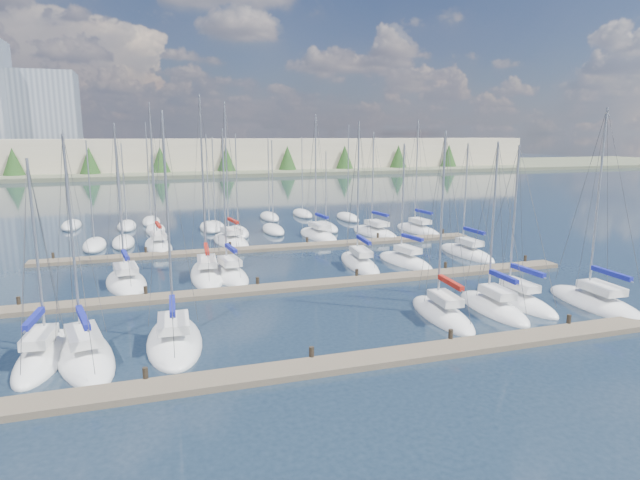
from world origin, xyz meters
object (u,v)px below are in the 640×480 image
object	(u,v)px
sailboat_m	(466,253)
sailboat_i	(207,274)
sailboat_h	(126,282)
sailboat_p	(318,235)
sailboat_n	(158,246)
sailboat_g	(595,303)
sailboat_c	(174,341)
sailboat_j	(229,274)
sailboat_k	(359,263)
sailboat_a	(44,356)
sailboat_f	(515,300)
sailboat_o	(231,241)
sailboat_r	(418,230)
sailboat_q	(375,233)
sailboat_b	(84,354)
sailboat_d	(442,314)
sailboat_e	(493,308)
sailboat_l	(405,261)

from	to	relation	value
sailboat_m	sailboat_i	size ratio (longest dim) A/B	0.74
sailboat_h	sailboat_p	world-z (taller)	sailboat_p
sailboat_m	sailboat_n	xyz separation A→B (m)	(-28.06, 12.54, 0.02)
sailboat_g	sailboat_m	size ratio (longest dim) A/B	1.22
sailboat_c	sailboat_m	size ratio (longest dim) A/B	1.18
sailboat_j	sailboat_m	bearing A→B (deg)	-4.14
sailboat_g	sailboat_k	distance (m)	18.80
sailboat_a	sailboat_f	xyz separation A→B (m)	(29.19, 0.56, 0.00)
sailboat_m	sailboat_o	distance (m)	24.29
sailboat_i	sailboat_r	distance (m)	29.04
sailboat_a	sailboat_f	size ratio (longest dim) A/B	0.96
sailboat_q	sailboat_r	bearing A→B (deg)	-7.45
sailboat_b	sailboat_p	distance (m)	35.26
sailboat_d	sailboat_e	xyz separation A→B (m)	(3.88, 0.13, -0.00)
sailboat_j	sailboat_l	world-z (taller)	sailboat_j
sailboat_a	sailboat_r	distance (m)	44.82
sailboat_i	sailboat_l	distance (m)	17.38
sailboat_l	sailboat_e	xyz separation A→B (m)	(-0.38, -13.51, 0.01)
sailboat_b	sailboat_m	bearing A→B (deg)	11.99
sailboat_i	sailboat_a	bearing A→B (deg)	-121.02
sailboat_n	sailboat_r	distance (m)	29.56
sailboat_a	sailboat_l	world-z (taller)	sailboat_l
sailboat_l	sailboat_q	distance (m)	14.28
sailboat_k	sailboat_p	distance (m)	13.96
sailboat_m	sailboat_o	xyz separation A→B (m)	(-20.65, 12.80, 0.01)
sailboat_h	sailboat_n	bearing A→B (deg)	70.94
sailboat_e	sailboat_i	bearing A→B (deg)	141.36
sailboat_e	sailboat_r	size ratio (longest dim) A/B	0.85
sailboat_j	sailboat_g	bearing A→B (deg)	-40.40
sailboat_h	sailboat_k	size ratio (longest dim) A/B	0.98
sailboat_d	sailboat_p	bearing A→B (deg)	92.68
sailboat_b	sailboat_m	size ratio (longest dim) A/B	1.08
sailboat_f	sailboat_n	world-z (taller)	sailboat_n
sailboat_g	sailboat_q	distance (m)	28.94
sailboat_o	sailboat_l	bearing A→B (deg)	-54.34
sailboat_c	sailboat_p	bearing A→B (deg)	60.37
sailboat_d	sailboat_f	size ratio (longest dim) A/B	1.08
sailboat_a	sailboat_f	distance (m)	29.19
sailboat_g	sailboat_j	distance (m)	27.09
sailboat_o	sailboat_n	size ratio (longest dim) A/B	1.01
sailboat_a	sailboat_g	bearing A→B (deg)	2.34
sailboat_c	sailboat_r	bearing A→B (deg)	44.76
sailboat_e	sailboat_p	bearing A→B (deg)	98.46
sailboat_h	sailboat_d	bearing A→B (deg)	-43.89
sailboat_i	sailboat_e	world-z (taller)	sailboat_i
sailboat_n	sailboat_p	distance (m)	17.30
sailboat_i	sailboat_k	world-z (taller)	sailboat_i
sailboat_g	sailboat_p	distance (m)	31.00
sailboat_r	sailboat_d	bearing A→B (deg)	-120.88
sailboat_d	sailboat_i	size ratio (longest dim) A/B	0.81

